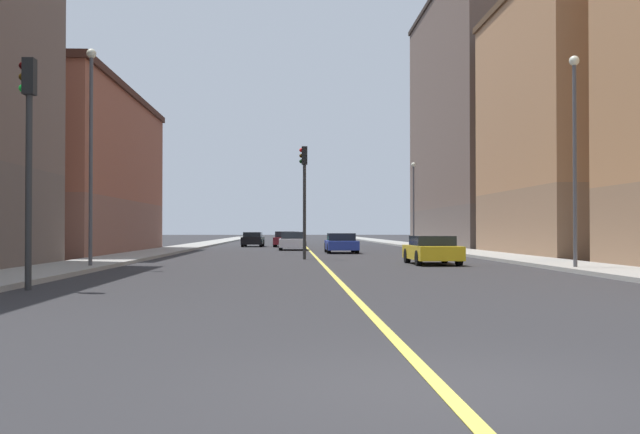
# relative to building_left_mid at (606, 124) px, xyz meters

# --- Properties ---
(ground_plane) EXTENTS (400.00, 400.00, 0.00)m
(ground_plane) POSITION_rel_building_left_mid_xyz_m (-16.76, -35.06, -7.56)
(ground_plane) COLOR #2C2B2D
(ground_plane) RESTS_ON ground
(sidewalk_left) EXTENTS (2.88, 168.00, 0.15)m
(sidewalk_left) POSITION_rel_building_left_mid_xyz_m (-7.09, 13.94, -7.48)
(sidewalk_left) COLOR #9E9B93
(sidewalk_left) RESTS_ON ground
(sidewalk_right) EXTENTS (2.88, 168.00, 0.15)m
(sidewalk_right) POSITION_rel_building_left_mid_xyz_m (-26.43, 13.94, -7.48)
(sidewalk_right) COLOR #9E9B93
(sidewalk_right) RESTS_ON ground
(lane_center_stripe) EXTENTS (0.16, 154.00, 0.01)m
(lane_center_stripe) POSITION_rel_building_left_mid_xyz_m (-16.76, 13.94, -7.55)
(lane_center_stripe) COLOR #E5D14C
(lane_center_stripe) RESTS_ON ground
(building_left_mid) EXTENTS (11.59, 15.47, 15.09)m
(building_left_mid) POSITION_rel_building_left_mid_xyz_m (0.00, 0.00, 0.00)
(building_left_mid) COLOR #8F6B4F
(building_left_mid) RESTS_ON ground
(building_left_far) EXTENTS (11.59, 25.97, 22.08)m
(building_left_far) POSITION_rel_building_left_mid_xyz_m (0.00, 22.04, 3.49)
(building_left_far) COLOR brown
(building_left_far) RESTS_ON ground
(building_right_midblock) EXTENTS (11.59, 21.91, 10.04)m
(building_right_midblock) POSITION_rel_building_left_mid_xyz_m (-33.52, 4.43, -2.53)
(building_right_midblock) COLOR brown
(building_right_midblock) RESTS_ON ground
(traffic_light_right_near) EXTENTS (0.40, 0.32, 5.71)m
(traffic_light_right_near) POSITION_rel_building_left_mid_xyz_m (-24.61, -23.42, -3.84)
(traffic_light_right_near) COLOR #2D2D2D
(traffic_light_right_near) RESTS_ON ground
(traffic_light_median_far) EXTENTS (0.40, 0.32, 5.63)m
(traffic_light_median_far) POSITION_rel_building_left_mid_xyz_m (-17.45, -4.92, -3.89)
(traffic_light_median_far) COLOR #2D2D2D
(traffic_light_median_far) RESTS_ON ground
(street_lamp_left_near) EXTENTS (0.36, 0.36, 7.61)m
(street_lamp_left_near) POSITION_rel_building_left_mid_xyz_m (-7.92, -15.66, -2.83)
(street_lamp_left_near) COLOR #4C4C51
(street_lamp_left_near) RESTS_ON ground
(street_lamp_right_near) EXTENTS (0.36, 0.36, 8.11)m
(street_lamp_right_near) POSITION_rel_building_left_mid_xyz_m (-25.59, -13.91, -2.57)
(street_lamp_right_near) COLOR #4C4C51
(street_lamp_right_near) RESTS_ON ground
(street_lamp_left_far) EXTENTS (0.36, 0.36, 6.89)m
(street_lamp_left_far) POSITION_rel_building_left_mid_xyz_m (-7.92, 19.14, -3.21)
(street_lamp_left_far) COLOR #4C4C51
(street_lamp_left_far) RESTS_ON ground
(car_white) EXTENTS (1.97, 4.51, 1.31)m
(car_white) POSITION_rel_building_left_mid_xyz_m (-17.94, 12.09, -6.92)
(car_white) COLOR white
(car_white) RESTS_ON ground
(car_yellow) EXTENTS (1.96, 4.30, 1.22)m
(car_yellow) POSITION_rel_building_left_mid_xyz_m (-12.09, -10.38, -6.94)
(car_yellow) COLOR gold
(car_yellow) RESTS_ON ground
(car_blue) EXTENTS (1.98, 4.41, 1.25)m
(car_blue) POSITION_rel_building_left_mid_xyz_m (-14.90, 5.06, -6.94)
(car_blue) COLOR #23389E
(car_blue) RESTS_ON ground
(car_maroon) EXTENTS (2.07, 4.36, 1.32)m
(car_maroon) POSITION_rel_building_left_mid_xyz_m (-18.53, 21.90, -6.92)
(car_maroon) COLOR maroon
(car_maroon) RESTS_ON ground
(car_teal) EXTENTS (2.01, 4.00, 1.28)m
(car_teal) POSITION_rel_building_left_mid_xyz_m (-18.01, 33.10, -6.92)
(car_teal) COLOR #196670
(car_teal) RESTS_ON ground
(car_black) EXTENTS (1.88, 4.46, 1.25)m
(car_black) POSITION_rel_building_left_mid_xyz_m (-21.34, 22.70, -6.93)
(car_black) COLOR black
(car_black) RESTS_ON ground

